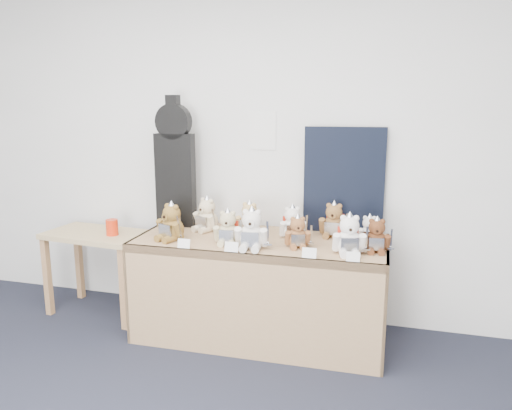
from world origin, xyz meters
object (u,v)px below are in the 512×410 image
(display_table, at_px, (258,263))
(red_cup, at_px, (112,227))
(teddy_back_end, at_px, (369,231))
(teddy_front_far_left, at_px, (171,224))
(teddy_front_end, at_px, (376,237))
(side_table, at_px, (98,247))
(teddy_back_centre_left, at_px, (249,220))
(teddy_front_far_right, at_px, (349,236))
(teddy_back_centre_right, at_px, (292,224))
(teddy_back_right, at_px, (334,222))
(guitar_case, at_px, (175,163))
(teddy_back_left, at_px, (207,216))
(teddy_front_right, at_px, (298,233))
(teddy_front_centre, at_px, (252,231))
(teddy_back_far_left, at_px, (172,218))
(teddy_front_left, at_px, (228,229))

(display_table, distance_m, red_cup, 1.23)
(teddy_back_end, bearing_deg, teddy_front_far_left, -175.62)
(teddy_front_end, relative_size, teddy_back_end, 1.15)
(red_cup, bearing_deg, side_table, 167.68)
(teddy_front_end, xyz_separation_m, teddy_back_centre_left, (-0.93, 0.20, 0.01))
(red_cup, bearing_deg, teddy_front_far_right, -6.03)
(teddy_back_centre_right, xyz_separation_m, teddy_back_right, (0.28, 0.12, 0.01))
(display_table, xyz_separation_m, guitar_case, (-0.75, 0.27, 0.66))
(teddy_back_left, bearing_deg, teddy_back_end, 24.49)
(red_cup, distance_m, teddy_back_centre_right, 1.44)
(side_table, relative_size, guitar_case, 0.85)
(side_table, height_order, teddy_back_centre_right, teddy_back_centre_right)
(teddy_front_far_left, xyz_separation_m, teddy_front_far_right, (1.25, 0.01, -0.00))
(teddy_front_right, xyz_separation_m, teddy_back_left, (-0.75, 0.24, 0.02))
(display_table, height_order, teddy_back_centre_left, teddy_back_centre_left)
(teddy_front_right, distance_m, teddy_back_left, 0.79)
(teddy_front_centre, relative_size, teddy_back_left, 1.07)
(teddy_front_centre, distance_m, teddy_back_centre_left, 0.37)
(teddy_front_end, relative_size, teddy_back_centre_left, 0.93)
(teddy_front_far_left, bearing_deg, teddy_back_centre_left, 53.15)
(teddy_front_right, distance_m, teddy_back_right, 0.39)
(teddy_back_right, bearing_deg, guitar_case, -176.32)
(side_table, distance_m, teddy_back_centre_right, 1.63)
(guitar_case, height_order, teddy_back_end, guitar_case)
(teddy_back_left, xyz_separation_m, teddy_back_end, (1.21, -0.00, -0.03))
(teddy_back_centre_right, bearing_deg, teddy_back_end, -17.24)
(teddy_back_centre_right, bearing_deg, red_cup, 163.53)
(display_table, height_order, teddy_back_far_left, teddy_back_far_left)
(display_table, distance_m, side_table, 1.39)
(teddy_front_right, bearing_deg, teddy_back_right, 43.05)
(guitar_case, height_order, teddy_front_end, guitar_case)
(teddy_front_centre, xyz_separation_m, teddy_back_far_left, (-0.74, 0.35, -0.04))
(teddy_front_left, xyz_separation_m, teddy_back_far_left, (-0.55, 0.28, -0.02))
(teddy_front_far_left, bearing_deg, teddy_front_centre, 16.66)
(teddy_back_centre_left, bearing_deg, teddy_back_end, 13.40)
(teddy_front_end, relative_size, teddy_back_far_left, 1.21)
(teddy_front_far_left, bearing_deg, teddy_back_far_left, 134.98)
(display_table, height_order, teddy_front_left, teddy_front_left)
(display_table, height_order, side_table, display_table)
(side_table, height_order, teddy_front_right, teddy_front_right)
(teddy_back_end, bearing_deg, teddy_front_end, -82.15)
(teddy_front_centre, bearing_deg, teddy_front_far_left, 169.49)
(teddy_front_far_right, height_order, teddy_back_far_left, teddy_front_far_right)
(teddy_front_far_left, bearing_deg, teddy_front_left, 23.51)
(red_cup, xyz_separation_m, teddy_back_right, (1.71, 0.20, 0.12))
(side_table, height_order, teddy_back_end, teddy_back_end)
(teddy_front_far_left, distance_m, teddy_front_right, 0.91)
(teddy_front_centre, xyz_separation_m, teddy_front_far_right, (0.64, 0.06, -0.01))
(red_cup, distance_m, teddy_front_end, 2.04)
(teddy_front_end, height_order, teddy_back_centre_left, teddy_back_centre_left)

